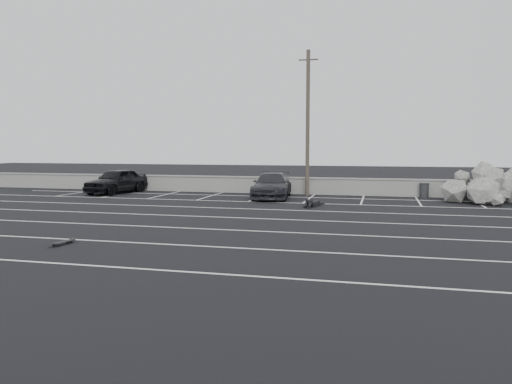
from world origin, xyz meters
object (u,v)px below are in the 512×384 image
(riprap_pile, at_px, (503,193))
(skateboard, at_px, (63,242))
(trash_bin, at_px, (424,190))
(car_left, at_px, (116,181))
(utility_pole, at_px, (308,123))
(car_right, at_px, (272,186))
(person, at_px, (314,201))

(riprap_pile, xyz_separation_m, skateboard, (-15.68, -15.39, -0.47))
(trash_bin, xyz_separation_m, skateboard, (-11.89, -17.40, -0.36))
(car_left, xyz_separation_m, utility_pole, (12.07, 1.50, 3.62))
(car_left, relative_size, trash_bin, 5.45)
(utility_pole, bearing_deg, car_left, -172.90)
(car_right, relative_size, utility_pole, 0.58)
(utility_pole, height_order, skateboard, utility_pole)
(trash_bin, xyz_separation_m, person, (-5.73, -5.58, -0.21))
(utility_pole, xyz_separation_m, skateboard, (-5.05, -17.02, -4.34))
(car_left, xyz_separation_m, riprap_pile, (22.70, -0.12, -0.25))
(riprap_pile, relative_size, skateboard, 7.32)
(utility_pole, distance_m, trash_bin, 7.93)
(utility_pole, bearing_deg, skateboard, -106.52)
(skateboard, bearing_deg, car_right, 86.42)
(trash_bin, bearing_deg, skateboard, -124.35)
(trash_bin, distance_m, person, 8.00)
(trash_bin, bearing_deg, person, -135.78)
(person, bearing_deg, skateboard, -107.16)
(person, bearing_deg, trash_bin, 54.58)
(car_left, xyz_separation_m, car_right, (10.30, -0.50, -0.07))
(riprap_pile, bearing_deg, car_right, -178.25)
(trash_bin, relative_size, person, 0.36)
(utility_pole, xyz_separation_m, riprap_pile, (10.64, -1.63, -3.87))
(car_left, distance_m, trash_bin, 19.01)
(person, xyz_separation_m, skateboard, (-6.16, -11.82, -0.15))
(car_left, distance_m, utility_pole, 12.69)
(riprap_pile, height_order, skateboard, riprap_pile)
(car_right, bearing_deg, utility_pole, 42.25)
(car_left, height_order, trash_bin, car_left)
(utility_pole, bearing_deg, person, -77.96)
(car_left, distance_m, skateboard, 17.04)
(riprap_pile, height_order, person, riprap_pile)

